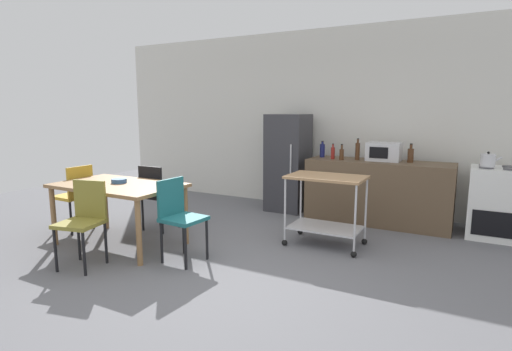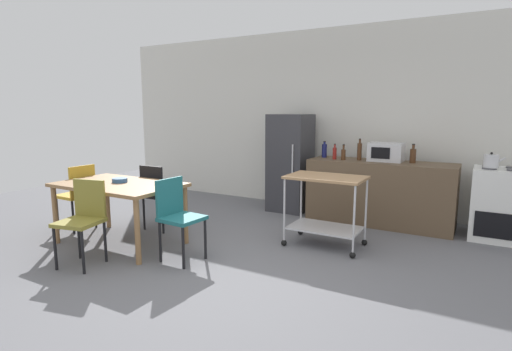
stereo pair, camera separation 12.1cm
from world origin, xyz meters
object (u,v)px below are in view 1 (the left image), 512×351
Objects in this scene: chair_mustard at (76,193)px; fruit_bowl at (119,181)px; bottle_wine at (322,150)px; bottle_soda at (333,153)px; bottle_hot_sauce at (342,154)px; microwave at (384,152)px; chair_black at (157,193)px; kettle at (488,160)px; chair_olive at (84,217)px; stove_oven at (494,203)px; dining_table at (118,190)px; kitchen_cart at (326,199)px; chair_teal at (179,214)px; bottle_soy_sauce at (411,155)px; refrigerator at (288,163)px; bottle_olive_oil at (358,151)px.

fruit_bowl is at bearing 86.66° from chair_mustard.
bottle_soda is at bearing -34.65° from bottle_wine.
bottle_hot_sauce is (0.14, -0.02, -0.01)m from bottle_soda.
chair_black is at bearing -144.28° from microwave.
kettle is (1.28, -0.15, -0.03)m from microwave.
chair_olive is at bearing 56.67° from chair_mustard.
stove_oven reaches higher than chair_mustard.
kitchen_cart is (2.19, 1.15, -0.10)m from dining_table.
dining_table is 1.69× the size of chair_black.
fruit_bowl is (0.90, -0.07, 0.26)m from chair_mustard.
chair_black is (-0.97, 0.72, 0.00)m from chair_teal.
bottle_soy_sauce reaches higher than chair_olive.
bottle_hot_sauce is (2.02, 2.35, 0.32)m from dining_table.
refrigerator reaches higher than chair_mustard.
kettle is at bearing -3.70° from refrigerator.
fruit_bowl is at bearing -124.58° from bottle_wine.
kettle is (3.87, 2.37, 0.33)m from dining_table.
chair_black is (-0.00, 0.66, -0.15)m from dining_table.
bottle_wine reaches higher than chair_black.
bottle_hot_sauce is 1.26× the size of fruit_bowl.
bottle_hot_sauce is at bearing 46.25° from chair_olive.
bottle_wine is at bearing 179.85° from microwave.
bottle_soda is 1.99m from kettle.
kitchen_cart reaches higher than fruit_bowl.
fruit_bowl is (-1.70, -2.47, -0.23)m from bottle_wine.
stove_oven is 4.02× the size of bottle_soda.
bottle_soy_sauce reaches higher than chair_black.
chair_mustard is 0.94m from fruit_bowl.
kitchen_cart is 3.65× the size of bottle_wine.
bottle_soda is 0.87× the size of bottle_soy_sauce.
stove_oven is at bearing -1.34° from bottle_wine.
chair_olive is 3.33m from refrigerator.
chair_mustard is 3.96m from bottle_olive_oil.
kitchen_cart is at bearing -91.35° from bottle_olive_oil.
dining_table is at bearing -135.76° from microwave.
bottle_wine is 0.26m from bottle_soda.
bottle_wine is 2.21m from kettle.
chair_black reaches higher than fruit_bowl.
chair_teal is 0.57× the size of refrigerator.
bottle_olive_oil is (2.22, 2.45, 0.36)m from dining_table.
bottle_wine is at bearing -2.66° from refrigerator.
dining_table is 3.33m from bottle_olive_oil.
bottle_soy_sauce reaches higher than bottle_hot_sauce.
chair_olive is at bearing -131.13° from bottle_soy_sauce.
bottle_wine is (-0.53, 1.37, 0.43)m from kitchen_cart.
chair_black and chair_mustard have the same top height.
chair_black reaches higher than kitchen_cart.
refrigerator is at bearing 65.80° from fruit_bowl.
fruit_bowl is (-2.05, -2.30, -0.21)m from bottle_hot_sauce.
bottle_soda and bottle_hot_sauce have the same top height.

